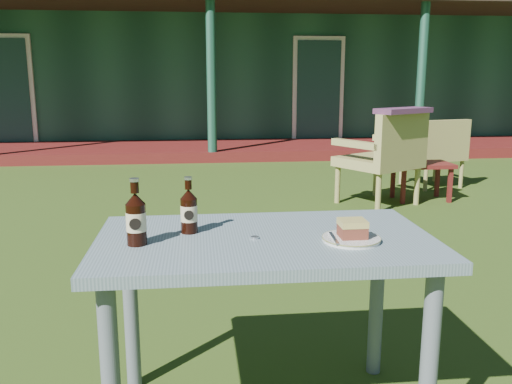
{
  "coord_description": "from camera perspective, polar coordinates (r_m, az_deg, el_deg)",
  "views": [
    {
      "loc": [
        -0.23,
        -3.45,
        1.28
      ],
      "look_at": [
        0.0,
        -1.3,
        0.82
      ],
      "focal_mm": 38.0,
      "sensor_mm": 36.0,
      "label": 1
    }
  ],
  "objects": [
    {
      "name": "pavilion",
      "position": [
        12.84,
        -5.35,
        13.43
      ],
      "size": [
        15.8,
        8.3,
        3.45
      ],
      "color": "#1B4635",
      "rests_on": "ground"
    },
    {
      "name": "floral_throw",
      "position": [
        5.4,
        15.28,
        8.27
      ],
      "size": [
        0.65,
        0.51,
        0.05
      ],
      "primitive_type": "cube",
      "rotation": [
        0.0,
        0.0,
        3.67
      ],
      "color": "#542B4B",
      "rests_on": "armchair_left"
    },
    {
      "name": "armchair_right",
      "position": [
        6.69,
        18.49,
        4.3
      ],
      "size": [
        0.71,
        0.69,
        0.8
      ],
      "color": "#988E4C",
      "rests_on": "ground"
    },
    {
      "name": "fork",
      "position": [
        1.89,
        8.19,
        -4.82
      ],
      "size": [
        0.02,
        0.14,
        0.0
      ],
      "primitive_type": "cube",
      "rotation": [
        0.0,
        0.0,
        -0.06
      ],
      "color": "silver",
      "rests_on": "plate"
    },
    {
      "name": "bottle_cap",
      "position": [
        1.92,
        -0.12,
        -4.82
      ],
      "size": [
        0.03,
        0.03,
        0.01
      ],
      "primitive_type": "cylinder",
      "color": "silver",
      "rests_on": "cafe_table"
    },
    {
      "name": "cola_bottle_far",
      "position": [
        1.87,
        -12.51,
        -2.73
      ],
      "size": [
        0.07,
        0.07,
        0.23
      ],
      "color": "black",
      "rests_on": "cafe_table"
    },
    {
      "name": "ground",
      "position": [
        3.68,
        -2.23,
        -8.32
      ],
      "size": [
        80.0,
        80.0,
        0.0
      ],
      "primitive_type": "plane",
      "color": "#334916"
    },
    {
      "name": "side_table",
      "position": [
        5.95,
        17.05,
        2.41
      ],
      "size": [
        0.6,
        0.4,
        0.4
      ],
      "color": "#571715",
      "rests_on": "ground"
    },
    {
      "name": "cake_slice",
      "position": [
        1.91,
        10.11,
        -3.78
      ],
      "size": [
        0.09,
        0.09,
        0.06
      ],
      "color": "brown",
      "rests_on": "plate"
    },
    {
      "name": "cola_bottle_near",
      "position": [
        1.99,
        -7.08,
        -1.96
      ],
      "size": [
        0.06,
        0.06,
        0.21
      ],
      "color": "black",
      "rests_on": "cafe_table"
    },
    {
      "name": "armchair_left",
      "position": [
        5.56,
        13.5,
        3.94
      ],
      "size": [
        0.93,
        0.92,
        0.94
      ],
      "color": "#988E4C",
      "rests_on": "ground"
    },
    {
      "name": "cafe_table",
      "position": [
        1.97,
        0.96,
        -7.54
      ],
      "size": [
        1.2,
        0.7,
        0.72
      ],
      "color": "slate",
      "rests_on": "ground"
    },
    {
      "name": "plate",
      "position": [
        1.92,
        9.99,
        -4.87
      ],
      "size": [
        0.2,
        0.2,
        0.01
      ],
      "color": "silver",
      "rests_on": "cafe_table"
    }
  ]
}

